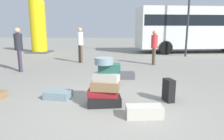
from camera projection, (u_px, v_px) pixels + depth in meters
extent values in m
plane|color=gray|center=(113.00, 108.00, 4.10)|extent=(80.00, 80.00, 0.00)
cube|color=black|center=(104.00, 101.00, 4.25)|extent=(0.77, 0.53, 0.20)
cube|color=maroon|center=(103.00, 93.00, 4.25)|extent=(0.65, 0.38, 0.15)
cube|color=olive|center=(105.00, 86.00, 4.17)|extent=(0.61, 0.38, 0.19)
cube|color=beige|center=(106.00, 77.00, 4.18)|extent=(0.57, 0.39, 0.17)
cube|color=#26594C|center=(109.00, 68.00, 4.21)|extent=(0.48, 0.30, 0.19)
cylinder|color=gray|center=(104.00, 61.00, 4.08)|extent=(0.39, 0.39, 0.14)
cube|color=#4C4C51|center=(123.00, 75.00, 6.62)|extent=(0.78, 0.46, 0.22)
cube|color=gray|center=(58.00, 95.00, 4.70)|extent=(0.64, 0.47, 0.18)
cube|color=beige|center=(144.00, 112.00, 3.66)|extent=(0.71, 0.39, 0.22)
cube|color=black|center=(169.00, 90.00, 4.47)|extent=(0.25, 0.35, 0.51)
cylinder|color=brown|center=(153.00, 56.00, 9.38)|extent=(0.12, 0.12, 0.78)
cylinder|color=brown|center=(154.00, 57.00, 9.17)|extent=(0.12, 0.12, 0.78)
cylinder|color=red|center=(154.00, 42.00, 9.14)|extent=(0.30, 0.30, 0.60)
sphere|color=tan|center=(155.00, 33.00, 9.06)|extent=(0.22, 0.22, 0.22)
cylinder|color=brown|center=(80.00, 54.00, 9.95)|extent=(0.12, 0.12, 0.88)
cylinder|color=brown|center=(81.00, 54.00, 9.77)|extent=(0.12, 0.12, 0.88)
cylinder|color=white|center=(80.00, 39.00, 9.71)|extent=(0.30, 0.30, 0.63)
sphere|color=tan|center=(80.00, 30.00, 9.63)|extent=(0.22, 0.22, 0.22)
cylinder|color=#3F334C|center=(20.00, 61.00, 7.82)|extent=(0.12, 0.12, 0.84)
cylinder|color=#3F334C|center=(20.00, 61.00, 7.63)|extent=(0.12, 0.12, 0.84)
cylinder|color=#26262D|center=(18.00, 42.00, 7.58)|extent=(0.30, 0.30, 0.63)
sphere|color=tan|center=(17.00, 31.00, 7.50)|extent=(0.22, 0.22, 0.22)
cylinder|color=yellow|center=(38.00, 27.00, 14.09)|extent=(1.09, 1.09, 3.62)
cube|color=#4C4C4C|center=(40.00, 52.00, 14.44)|extent=(1.52, 1.52, 0.10)
cube|color=silver|center=(200.00, 28.00, 14.36)|extent=(9.30, 4.06, 2.80)
cube|color=black|center=(200.00, 21.00, 14.27)|extent=(9.13, 4.05, 0.70)
cylinder|color=black|center=(154.00, 45.00, 15.60)|extent=(0.93, 0.41, 0.90)
cylinder|color=black|center=(165.00, 48.00, 13.16)|extent=(0.93, 0.41, 0.90)
cylinder|color=#333338|center=(189.00, 2.00, 11.66)|extent=(0.12, 0.12, 6.43)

